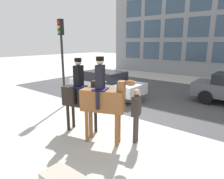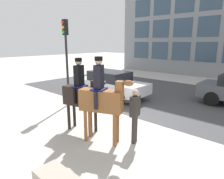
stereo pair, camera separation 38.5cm
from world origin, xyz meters
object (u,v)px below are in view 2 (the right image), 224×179
at_px(mounted_horse_lead, 82,94).
at_px(pedestrian_bystander, 134,112).
at_px(street_car_near_lane, 111,83).
at_px(traffic_light, 66,49).
at_px(mounted_horse_companion, 102,99).

relative_size(mounted_horse_lead, pedestrian_bystander, 1.50).
distance_m(street_car_near_lane, traffic_light, 3.35).
bearing_deg(mounted_horse_lead, traffic_light, 139.84).
xyz_separation_m(mounted_horse_lead, street_car_near_lane, (-2.44, 4.15, -0.57)).
relative_size(mounted_horse_lead, street_car_near_lane, 0.58).
bearing_deg(street_car_near_lane, pedestrian_bystander, -39.97).
xyz_separation_m(mounted_horse_companion, street_car_near_lane, (-3.54, 4.25, -0.65)).
distance_m(pedestrian_bystander, traffic_light, 5.23).
bearing_deg(mounted_horse_lead, mounted_horse_companion, -18.39).
bearing_deg(pedestrian_bystander, street_car_near_lane, -55.74).
distance_m(mounted_horse_lead, street_car_near_lane, 4.85).
xyz_separation_m(mounted_horse_lead, traffic_light, (-2.94, 1.51, 1.43)).
distance_m(mounted_horse_lead, mounted_horse_companion, 1.11).
bearing_deg(traffic_light, mounted_horse_lead, -27.19).
xyz_separation_m(mounted_horse_companion, pedestrian_bystander, (0.78, 0.63, -0.41)).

